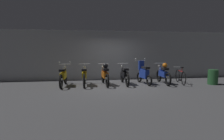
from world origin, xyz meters
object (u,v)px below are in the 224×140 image
at_px(motorbike_slot_0, 63,76).
at_px(trash_bin, 213,77).
at_px(motorbike_slot_3, 124,75).
at_px(bicycle, 180,77).
at_px(motorbike_slot_2, 105,75).
at_px(motorbike_slot_4, 144,74).
at_px(motorbike_slot_5, 163,74).
at_px(motorbike_slot_1, 84,76).

xyz_separation_m(motorbike_slot_0, trash_bin, (7.39, -0.63, -0.12)).
height_order(motorbike_slot_3, bicycle, motorbike_slot_3).
distance_m(motorbike_slot_3, bicycle, 2.92).
bearing_deg(trash_bin, motorbike_slot_2, 173.64).
xyz_separation_m(motorbike_slot_3, bicycle, (2.91, -0.20, -0.13)).
bearing_deg(motorbike_slot_4, motorbike_slot_2, -178.42).
height_order(motorbike_slot_2, bicycle, motorbike_slot_2).
distance_m(motorbike_slot_3, trash_bin, 4.45).
relative_size(motorbike_slot_5, bicycle, 1.15).
distance_m(motorbike_slot_1, motorbike_slot_3, 2.00).
distance_m(motorbike_slot_0, motorbike_slot_4, 4.00).
relative_size(motorbike_slot_0, trash_bin, 2.62).
bearing_deg(motorbike_slot_1, motorbike_slot_3, 1.55).
xyz_separation_m(bicycle, trash_bin, (1.48, -0.48, 0.01)).
bearing_deg(motorbike_slot_3, motorbike_slot_1, -178.45).
xyz_separation_m(motorbike_slot_1, trash_bin, (6.39, -0.63, -0.12)).
bearing_deg(motorbike_slot_4, motorbike_slot_0, -179.67).
bearing_deg(motorbike_slot_0, motorbike_slot_3, 0.93).
bearing_deg(motorbike_slot_3, motorbike_slot_2, -175.39).
xyz_separation_m(motorbike_slot_1, motorbike_slot_3, (2.00, 0.05, 0.00)).
bearing_deg(motorbike_slot_2, motorbike_slot_5, -0.88).
relative_size(motorbike_slot_5, trash_bin, 2.62).
xyz_separation_m(motorbike_slot_0, motorbike_slot_3, (3.00, 0.05, -0.00)).
bearing_deg(motorbike_slot_5, motorbike_slot_2, 179.12).
distance_m(motorbike_slot_0, motorbike_slot_1, 1.00).
height_order(motorbike_slot_1, trash_bin, motorbike_slot_1).
xyz_separation_m(motorbike_slot_2, motorbike_slot_5, (3.00, -0.05, 0.00)).
xyz_separation_m(motorbike_slot_0, motorbike_slot_5, (5.00, -0.08, 0.03)).
height_order(motorbike_slot_0, motorbike_slot_5, motorbike_slot_0).
xyz_separation_m(motorbike_slot_5, trash_bin, (2.39, -0.55, -0.15)).
bearing_deg(motorbike_slot_5, bicycle, -4.60).
xyz_separation_m(motorbike_slot_1, motorbike_slot_2, (1.00, -0.03, 0.04)).
bearing_deg(motorbike_slot_4, motorbike_slot_1, -179.46).
distance_m(motorbike_slot_4, motorbike_slot_5, 1.01).
bearing_deg(trash_bin, motorbike_slot_1, 174.39).
bearing_deg(motorbike_slot_3, motorbike_slot_5, -3.63).
bearing_deg(bicycle, motorbike_slot_3, 176.07).
bearing_deg(motorbike_slot_1, motorbike_slot_5, -1.04).
height_order(motorbike_slot_1, motorbike_slot_2, motorbike_slot_2).
distance_m(motorbike_slot_0, motorbike_slot_5, 5.00).
bearing_deg(motorbike_slot_2, motorbike_slot_1, 178.47).
relative_size(motorbike_slot_1, trash_bin, 2.62).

